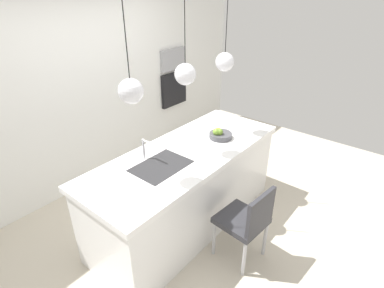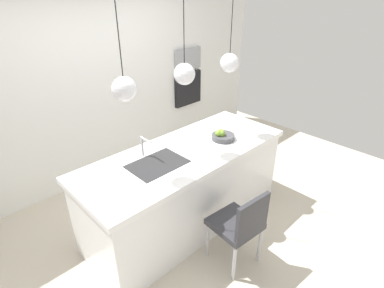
{
  "view_description": "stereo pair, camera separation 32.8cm",
  "coord_description": "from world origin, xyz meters",
  "views": [
    {
      "loc": [
        -2.15,
        -1.85,
        2.54
      ],
      "look_at": [
        0.1,
        0.0,
        1.01
      ],
      "focal_mm": 28.38,
      "sensor_mm": 36.0,
      "label": 1
    },
    {
      "loc": [
        -1.93,
        -2.09,
        2.54
      ],
      "look_at": [
        0.1,
        0.0,
        1.01
      ],
      "focal_mm": 28.38,
      "sensor_mm": 36.0,
      "label": 2
    }
  ],
  "objects": [
    {
      "name": "oven",
      "position": [
        1.53,
        1.58,
        0.96
      ],
      "size": [
        0.56,
        0.08,
        0.56
      ],
      "primitive_type": "cube",
      "color": "black",
      "rests_on": "back_wall"
    },
    {
      "name": "floor",
      "position": [
        0.0,
        0.0,
        0.0
      ],
      "size": [
        6.6,
        6.6,
        0.0
      ],
      "primitive_type": "plane",
      "color": "beige",
      "rests_on": "ground"
    },
    {
      "name": "pendant_light_center",
      "position": [
        0.0,
        0.0,
        1.79
      ],
      "size": [
        0.21,
        0.21,
        0.81
      ],
      "color": "silver"
    },
    {
      "name": "kitchen_island",
      "position": [
        0.0,
        0.0,
        0.48
      ],
      "size": [
        2.41,
        0.93,
        0.96
      ],
      "color": "white",
      "rests_on": "ground"
    },
    {
      "name": "fruit_bowl",
      "position": [
        0.5,
        -0.09,
        1.0
      ],
      "size": [
        0.26,
        0.26,
        0.13
      ],
      "color": "#4C4C51",
      "rests_on": "kitchen_island"
    },
    {
      "name": "chair_near",
      "position": [
        -0.05,
        -0.82,
        0.5
      ],
      "size": [
        0.46,
        0.48,
        0.87
      ],
      "color": "#333338",
      "rests_on": "ground"
    },
    {
      "name": "sink_basin",
      "position": [
        -0.38,
        0.0,
        0.95
      ],
      "size": [
        0.56,
        0.4,
        0.02
      ],
      "primitive_type": "cube",
      "color": "#2D2D30",
      "rests_on": "kitchen_island"
    },
    {
      "name": "pendant_light_left",
      "position": [
        -0.67,
        0.0,
        1.79
      ],
      "size": [
        0.21,
        0.21,
        0.81
      ],
      "color": "silver"
    },
    {
      "name": "microwave",
      "position": [
        1.53,
        1.58,
        1.46
      ],
      "size": [
        0.54,
        0.08,
        0.34
      ],
      "primitive_type": "cube",
      "color": "#9E9EA3",
      "rests_on": "back_wall"
    },
    {
      "name": "pendant_light_right",
      "position": [
        0.67,
        0.0,
        1.79
      ],
      "size": [
        0.21,
        0.21,
        0.81
      ],
      "color": "silver"
    },
    {
      "name": "faucet",
      "position": [
        -0.38,
        0.21,
        1.1
      ],
      "size": [
        0.02,
        0.17,
        0.22
      ],
      "color": "silver",
      "rests_on": "kitchen_island"
    },
    {
      "name": "back_wall",
      "position": [
        0.0,
        1.65,
        1.3
      ],
      "size": [
        6.0,
        0.1,
        2.6
      ],
      "primitive_type": "cube",
      "color": "white",
      "rests_on": "ground"
    }
  ]
}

